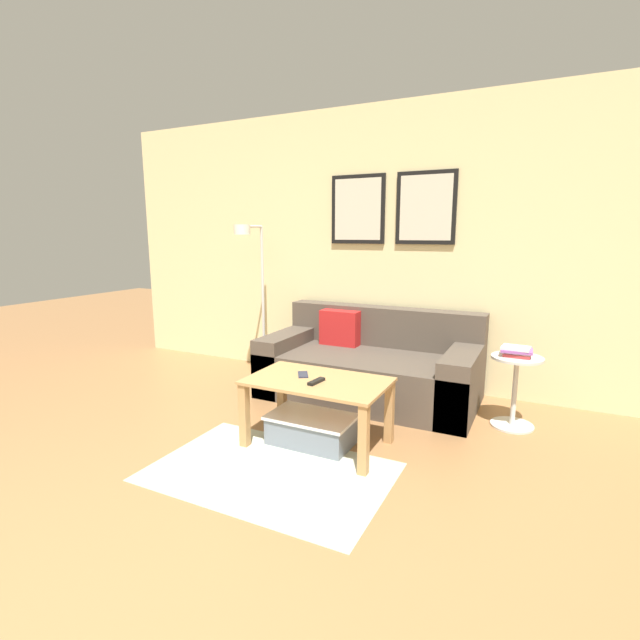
% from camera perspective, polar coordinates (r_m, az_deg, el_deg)
% --- Properties ---
extents(wall_back, '(5.60, 0.09, 2.55)m').
position_cam_1_polar(wall_back, '(4.44, 6.05, 8.95)').
color(wall_back, beige).
rests_on(wall_back, ground_plane).
extents(area_rug, '(1.42, 0.93, 0.01)m').
position_cam_1_polar(area_rug, '(2.94, -6.17, -18.07)').
color(area_rug, '#B2B79E').
rests_on(area_rug, ground_plane).
extents(couch, '(1.81, 0.93, 0.75)m').
position_cam_1_polar(couch, '(4.08, 6.19, -5.78)').
color(couch, '#4C4238').
rests_on(couch, ground_plane).
extents(coffee_table, '(0.92, 0.56, 0.46)m').
position_cam_1_polar(coffee_table, '(3.12, -0.31, -8.89)').
color(coffee_table, '#AD7F4C').
rests_on(coffee_table, ground_plane).
extents(storage_bin, '(0.58, 0.35, 0.20)m').
position_cam_1_polar(storage_bin, '(3.23, -1.06, -13.28)').
color(storage_bin, slate).
rests_on(storage_bin, ground_plane).
extents(floor_lamp, '(0.27, 0.53, 1.49)m').
position_cam_1_polar(floor_lamp, '(4.55, -8.03, 3.43)').
color(floor_lamp, silver).
rests_on(floor_lamp, ground_plane).
extents(side_table, '(0.36, 0.36, 0.53)m').
position_cam_1_polar(side_table, '(3.70, 22.88, -7.35)').
color(side_table, silver).
rests_on(side_table, ground_plane).
extents(book_stack, '(0.22, 0.19, 0.07)m').
position_cam_1_polar(book_stack, '(3.65, 23.06, -3.57)').
color(book_stack, '#B73333').
rests_on(book_stack, side_table).
extents(remote_control, '(0.06, 0.15, 0.02)m').
position_cam_1_polar(remote_control, '(3.02, -0.45, -7.57)').
color(remote_control, black).
rests_on(remote_control, coffee_table).
extents(cell_phone, '(0.13, 0.15, 0.01)m').
position_cam_1_polar(cell_phone, '(3.19, -2.11, -6.72)').
color(cell_phone, '#1E2338').
rests_on(cell_phone, coffee_table).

